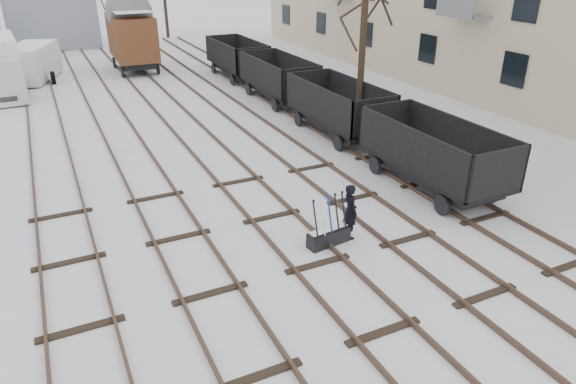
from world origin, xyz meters
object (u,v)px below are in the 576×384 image
at_px(ground_frame, 329,235).
at_px(panel_van, 32,62).
at_px(worker, 350,211).
at_px(freight_wagon_a, 432,163).
at_px(box_van_wagon, 132,36).

xyz_separation_m(ground_frame, panel_van, (-6.90, 25.96, 0.87)).
distance_m(ground_frame, panel_van, 26.88).
relative_size(worker, freight_wagon_a, 0.29).
relative_size(freight_wagon_a, panel_van, 1.06).
distance_m(box_van_wagon, panel_van, 6.53).
distance_m(ground_frame, freight_wagon_a, 5.55).
relative_size(worker, box_van_wagon, 0.31).
bearing_deg(panel_van, freight_wagon_a, -43.80).
bearing_deg(worker, ground_frame, 102.91).
bearing_deg(panel_van, worker, -53.97).
bearing_deg(box_van_wagon, ground_frame, -88.08).
relative_size(worker, panel_van, 0.31).
xyz_separation_m(worker, panel_van, (-7.65, 25.86, 0.31)).
relative_size(ground_frame, freight_wagon_a, 0.26).
bearing_deg(panel_van, box_van_wagon, 20.27).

